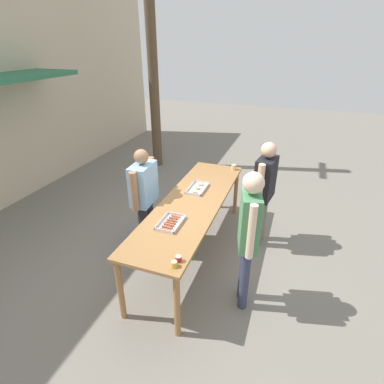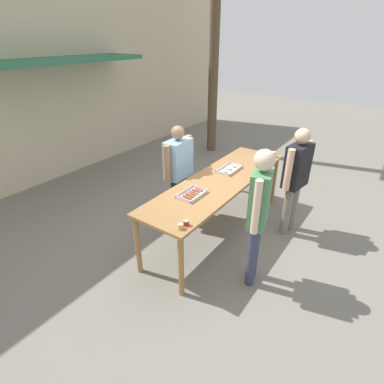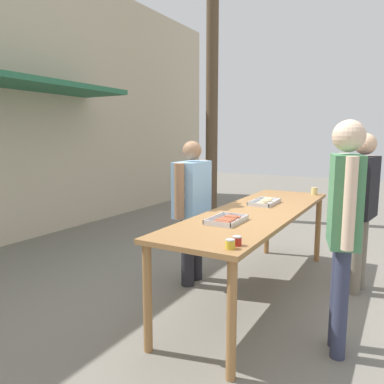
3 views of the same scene
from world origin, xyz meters
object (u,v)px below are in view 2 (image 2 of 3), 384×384
(utility_pole, at_px, (215,12))
(person_customer_holding_hotdog, at_px, (259,208))
(condiment_jar_ketchup, at_px, (186,223))
(person_server_behind_table, at_px, (178,167))
(food_tray_buns, at_px, (230,169))
(person_customer_with_cup, at_px, (296,174))
(beer_cup, at_px, (273,154))
(food_tray_sausages, at_px, (192,194))
(condiment_jar_mustard, at_px, (181,226))

(utility_pole, bearing_deg, person_customer_holding_hotdog, -141.94)
(condiment_jar_ketchup, relative_size, person_server_behind_table, 0.04)
(food_tray_buns, distance_m, utility_pole, 4.19)
(food_tray_buns, xyz_separation_m, utility_pole, (2.80, 2.08, 2.33))
(person_customer_with_cup, relative_size, utility_pole, 0.26)
(person_server_behind_table, relative_size, person_customer_holding_hotdog, 0.91)
(condiment_jar_ketchup, distance_m, person_server_behind_table, 1.62)
(condiment_jar_ketchup, relative_size, utility_pole, 0.01)
(food_tray_buns, distance_m, beer_cup, 1.01)
(person_customer_with_cup, bearing_deg, beer_cup, -129.87)
(food_tray_sausages, bearing_deg, beer_cup, -9.78)
(food_tray_sausages, relative_size, person_server_behind_table, 0.25)
(condiment_jar_ketchup, xyz_separation_m, beer_cup, (2.61, 0.02, 0.02))
(condiment_jar_ketchup, bearing_deg, person_customer_holding_hotdog, -47.78)
(person_server_behind_table, distance_m, person_customer_holding_hotdog, 1.80)
(condiment_jar_mustard, xyz_separation_m, person_customer_with_cup, (1.99, -0.62, 0.06))
(food_tray_sausages, distance_m, person_customer_with_cup, 1.61)
(person_server_behind_table, relative_size, utility_pole, 0.25)
(food_tray_buns, bearing_deg, condiment_jar_mustard, -168.69)
(person_server_behind_table, bearing_deg, person_customer_with_cup, -70.68)
(person_customer_holding_hotdog, relative_size, person_customer_with_cup, 1.05)
(condiment_jar_ketchup, distance_m, person_customer_with_cup, 1.99)
(food_tray_sausages, xyz_separation_m, person_customer_holding_hotdog, (-0.06, -0.97, 0.16))
(person_customer_holding_hotdog, bearing_deg, person_customer_with_cup, 165.29)
(condiment_jar_ketchup, distance_m, person_customer_holding_hotdog, 0.84)
(food_tray_buns, distance_m, person_server_behind_table, 0.82)
(food_tray_buns, bearing_deg, food_tray_sausages, 179.98)
(food_tray_buns, relative_size, person_customer_holding_hotdog, 0.25)
(person_server_behind_table, distance_m, utility_pole, 4.21)
(food_tray_sausages, xyz_separation_m, person_customer_with_cup, (1.28, -0.97, 0.08))
(person_server_behind_table, relative_size, person_customer_with_cup, 0.95)
(person_server_behind_table, bearing_deg, condiment_jar_ketchup, -141.94)
(food_tray_sausages, xyz_separation_m, condiment_jar_ketchup, (-0.62, -0.36, 0.02))
(beer_cup, relative_size, utility_pole, 0.01)
(food_tray_sausages, xyz_separation_m, utility_pole, (3.84, 2.08, 2.34))
(person_server_behind_table, height_order, utility_pole, utility_pole)
(person_customer_holding_hotdog, bearing_deg, condiment_jar_ketchup, -62.62)
(food_tray_buns, xyz_separation_m, beer_cup, (0.95, -0.34, 0.03))
(condiment_jar_mustard, height_order, utility_pole, utility_pole)
(condiment_jar_mustard, relative_size, beer_cup, 0.70)
(condiment_jar_mustard, bearing_deg, person_customer_with_cup, -17.32)
(person_customer_holding_hotdog, bearing_deg, food_tray_buns, -153.30)
(food_tray_sausages, relative_size, condiment_jar_mustard, 6.12)
(utility_pole, bearing_deg, food_tray_buns, -143.41)
(food_tray_sausages, height_order, person_server_behind_table, person_server_behind_table)
(condiment_jar_ketchup, distance_m, utility_pole, 5.58)
(condiment_jar_mustard, distance_m, person_server_behind_table, 1.68)
(food_tray_sausages, xyz_separation_m, person_server_behind_table, (0.61, 0.69, 0.02))
(food_tray_sausages, xyz_separation_m, food_tray_buns, (1.04, -0.00, 0.00))
(food_tray_sausages, xyz_separation_m, beer_cup, (1.99, -0.34, 0.03))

